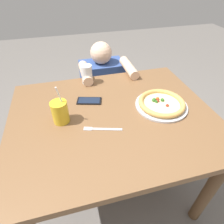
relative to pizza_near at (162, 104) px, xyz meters
name	(u,v)px	position (x,y,z in m)	size (l,w,h in m)	color
ground_plane	(113,183)	(-0.30, 0.00, -0.77)	(8.00, 8.00, 0.00)	#66605B
dining_table	(113,128)	(-0.30, 0.00, -0.13)	(1.17, 0.94, 0.75)	brown
pizza_near	(162,104)	(0.00, 0.00, 0.00)	(0.31, 0.31, 0.04)	#B7B7BC
drink_cup_colored	(60,112)	(-0.59, 0.02, 0.04)	(0.09, 0.09, 0.22)	gold
water_cup_clear	(87,74)	(-0.39, 0.39, 0.05)	(0.08, 0.08, 0.13)	silver
fork	(101,129)	(-0.39, -0.10, -0.02)	(0.20, 0.08, 0.00)	silver
cell_phone	(89,101)	(-0.41, 0.16, -0.02)	(0.16, 0.11, 0.01)	black
diner_seated	(103,94)	(-0.22, 0.70, -0.35)	(0.41, 0.52, 0.92)	#333847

